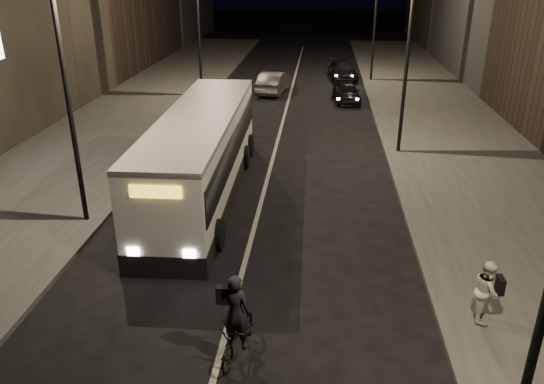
% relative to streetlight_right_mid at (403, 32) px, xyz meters
% --- Properties ---
extents(ground, '(180.00, 180.00, 0.00)m').
position_rel_streetlight_right_mid_xyz_m(ground, '(-5.33, -12.00, -5.36)').
color(ground, black).
rests_on(ground, ground).
extents(sidewalk_right, '(7.00, 70.00, 0.16)m').
position_rel_streetlight_right_mid_xyz_m(sidewalk_right, '(3.17, 2.00, -5.28)').
color(sidewalk_right, '#3A3A38').
rests_on(sidewalk_right, ground).
extents(sidewalk_left, '(7.00, 70.00, 0.16)m').
position_rel_streetlight_right_mid_xyz_m(sidewalk_left, '(-13.83, 2.00, -5.28)').
color(sidewalk_left, '#3A3A38').
rests_on(sidewalk_left, ground).
extents(streetlight_right_mid, '(1.20, 0.44, 8.12)m').
position_rel_streetlight_right_mid_xyz_m(streetlight_right_mid, '(0.00, 0.00, 0.00)').
color(streetlight_right_mid, black).
rests_on(streetlight_right_mid, sidewalk_right).
extents(streetlight_right_far, '(1.20, 0.44, 8.12)m').
position_rel_streetlight_right_mid_xyz_m(streetlight_right_far, '(0.00, 16.00, 0.00)').
color(streetlight_right_far, black).
rests_on(streetlight_right_far, sidewalk_right).
extents(streetlight_left_near, '(1.20, 0.44, 8.12)m').
position_rel_streetlight_right_mid_xyz_m(streetlight_left_near, '(-10.66, -8.00, 0.00)').
color(streetlight_left_near, black).
rests_on(streetlight_left_near, sidewalk_left).
extents(streetlight_left_far, '(1.20, 0.44, 8.12)m').
position_rel_streetlight_right_mid_xyz_m(streetlight_left_far, '(-10.66, 10.00, 0.00)').
color(streetlight_left_far, black).
rests_on(streetlight_left_far, sidewalk_left).
extents(city_bus, '(2.92, 11.70, 3.13)m').
position_rel_streetlight_right_mid_xyz_m(city_bus, '(-7.56, -5.26, -3.66)').
color(city_bus, silver).
rests_on(city_bus, ground).
extents(cyclist_on_bicycle, '(1.00, 1.95, 2.14)m').
position_rel_streetlight_right_mid_xyz_m(cyclist_on_bicycle, '(-4.93, -13.93, -4.65)').
color(cyclist_on_bicycle, black).
rests_on(cyclist_on_bicycle, ground).
extents(pedestrian_woman, '(0.70, 0.83, 1.55)m').
position_rel_streetlight_right_mid_xyz_m(pedestrian_woman, '(0.74, -12.29, -4.42)').
color(pedestrian_woman, silver).
rests_on(pedestrian_woman, sidewalk_right).
extents(car_near, '(1.85, 3.76, 1.23)m').
position_rel_streetlight_right_mid_xyz_m(car_near, '(-1.73, 9.70, -4.75)').
color(car_near, black).
rests_on(car_near, ground).
extents(car_mid, '(2.07, 4.47, 1.42)m').
position_rel_streetlight_right_mid_xyz_m(car_mid, '(-6.47, 11.80, -4.65)').
color(car_mid, '#38373A').
rests_on(car_mid, ground).
extents(car_far, '(2.28, 4.66, 1.30)m').
position_rel_streetlight_right_mid_xyz_m(car_far, '(-1.73, 16.67, -4.71)').
color(car_far, black).
rests_on(car_far, ground).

